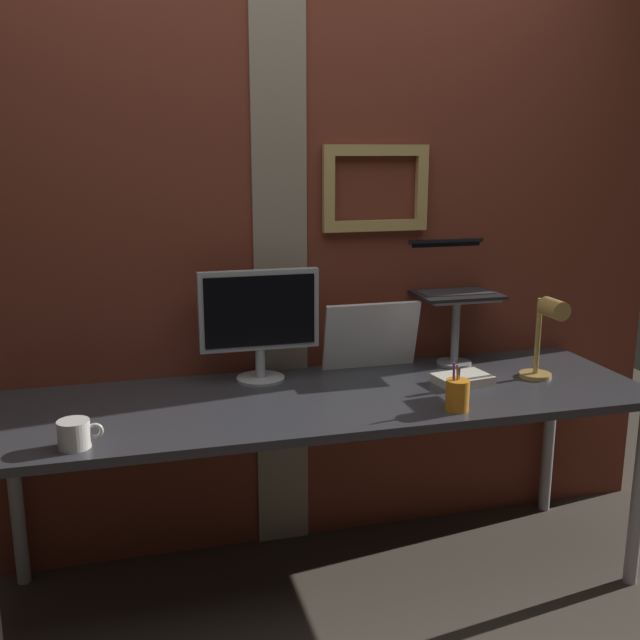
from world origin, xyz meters
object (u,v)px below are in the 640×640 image
object	(u,v)px
pen_cup	(457,395)
coffee_mug	(75,434)
laptop	(450,279)
desk_lamp	(547,330)
whiteboard_panel	(371,336)
monitor	(259,316)

from	to	relation	value
pen_cup	coffee_mug	bearing A→B (deg)	-179.99
pen_cup	coffee_mug	world-z (taller)	pen_cup
laptop	desk_lamp	xyz separation A→B (m)	(0.23, -0.36, -0.14)
coffee_mug	whiteboard_panel	bearing A→B (deg)	25.69
desk_lamp	coffee_mug	size ratio (longest dim) A/B	2.47
laptop	pen_cup	world-z (taller)	laptop
monitor	laptop	world-z (taller)	laptop
monitor	whiteboard_panel	world-z (taller)	monitor
coffee_mug	laptop	bearing A→B (deg)	21.39
monitor	pen_cup	distance (m)	0.77
monitor	coffee_mug	bearing A→B (deg)	-142.53
laptop	desk_lamp	bearing A→B (deg)	-57.77
coffee_mug	monitor	bearing A→B (deg)	37.47
laptop	desk_lamp	distance (m)	0.45
monitor	coffee_mug	world-z (taller)	monitor
coffee_mug	desk_lamp	bearing A→B (deg)	6.87
laptop	desk_lamp	size ratio (longest dim) A/B	1.02
laptop	coffee_mug	world-z (taller)	laptop
monitor	desk_lamp	world-z (taller)	monitor
whiteboard_panel	pen_cup	xyz separation A→B (m)	(0.12, -0.52, -0.08)
laptop	whiteboard_panel	world-z (taller)	laptop
desk_lamp	coffee_mug	world-z (taller)	desk_lamp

